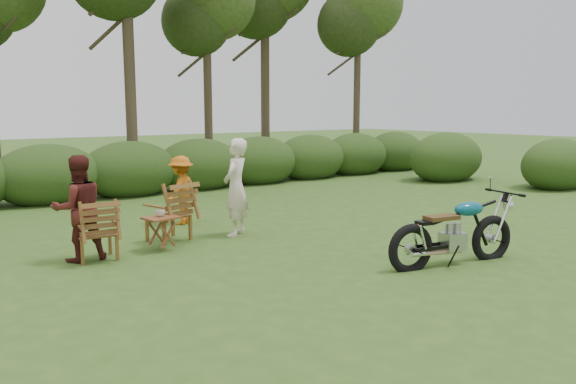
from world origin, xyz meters
TOP-DOWN VIEW (x-y plane):
  - ground at (0.00, 0.00)m, footprint 80.00×80.00m
  - tree_line at (0.50, 9.74)m, footprint 22.52×11.62m
  - motorcycle at (1.12, -0.06)m, footprint 2.16×1.20m
  - lawn_chair_right at (-1.46, 3.69)m, footprint 0.82×0.82m
  - lawn_chair_left at (-2.83, 3.25)m, footprint 0.68×0.68m
  - side_table at (-1.83, 3.18)m, footprint 0.57×0.50m
  - cup at (-1.82, 3.21)m, footprint 0.14×0.14m
  - adult_a at (-0.34, 3.36)m, footprint 0.74×0.69m
  - adult_b at (-3.03, 3.34)m, footprint 0.77×0.61m
  - child at (-0.65, 4.83)m, footprint 0.98×0.87m

SIDE VIEW (x-z plane):
  - ground at x=0.00m, z-range 0.00..0.00m
  - motorcycle at x=1.12m, z-range -0.58..0.58m
  - lawn_chair_right at x=-1.46m, z-range -0.50..0.50m
  - lawn_chair_left at x=-2.83m, z-range -0.45..0.45m
  - adult_a at x=-0.34m, z-range -0.85..0.85m
  - adult_b at x=-3.03m, z-range -0.77..0.77m
  - child at x=-0.65m, z-range -0.66..0.66m
  - side_table at x=-1.83m, z-range 0.00..0.53m
  - cup at x=-1.82m, z-range 0.53..0.64m
  - tree_line at x=0.50m, z-range -0.26..7.88m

